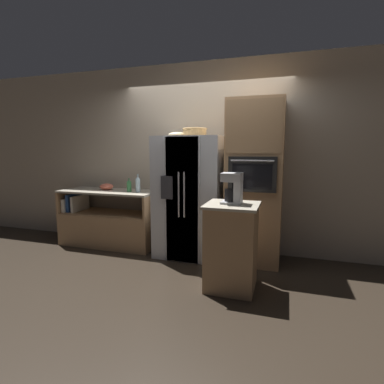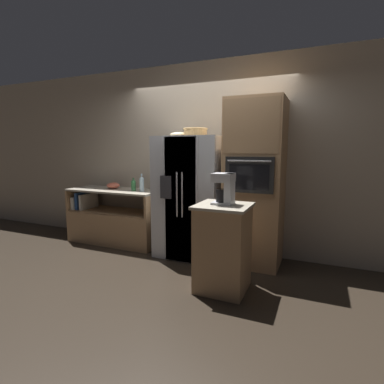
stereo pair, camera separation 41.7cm
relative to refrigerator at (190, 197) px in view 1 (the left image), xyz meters
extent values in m
plane|color=black|center=(0.11, -0.01, -0.85)|extent=(20.00, 20.00, 0.00)
cube|color=tan|center=(0.11, 0.39, 0.55)|extent=(12.00, 0.06, 2.80)
cube|color=#A87F56|center=(-1.38, 0.05, -0.60)|extent=(1.56, 0.62, 0.51)
cube|color=#A87F56|center=(-1.38, 0.05, -0.34)|extent=(1.49, 0.57, 0.02)
cube|color=#A87F56|center=(-2.14, 0.05, -0.17)|extent=(0.04, 0.62, 0.34)
cube|color=#A87F56|center=(-0.62, 0.05, -0.17)|extent=(0.04, 0.62, 0.34)
cube|color=#ADA38E|center=(-1.38, 0.05, 0.01)|extent=(1.56, 0.62, 0.03)
cube|color=silver|center=(-2.07, 0.02, -0.22)|extent=(0.05, 0.46, 0.21)
cube|color=#284C8E|center=(-2.01, 0.02, -0.19)|extent=(0.05, 0.39, 0.28)
cube|color=black|center=(-1.96, 0.02, -0.21)|extent=(0.04, 0.34, 0.23)
cube|color=silver|center=(-1.91, 0.02, -0.20)|extent=(0.04, 0.42, 0.26)
cube|color=silver|center=(0.00, 0.01, 0.00)|extent=(0.94, 0.70, 1.71)
cube|color=silver|center=(-0.01, -0.35, 0.00)|extent=(0.46, 0.02, 1.68)
cube|color=silver|center=(0.01, -0.35, 0.00)|extent=(0.46, 0.02, 1.68)
cylinder|color=#B2B2B7|center=(-0.04, -0.38, 0.09)|extent=(0.02, 0.02, 0.60)
cylinder|color=#B2B2B7|center=(0.04, -0.38, 0.09)|extent=(0.02, 0.02, 0.60)
cube|color=#2D2D33|center=(-0.21, -0.36, 0.17)|extent=(0.17, 0.01, 0.31)
cube|color=#A87F56|center=(0.90, 0.04, 0.23)|extent=(0.72, 0.64, 2.17)
cube|color=black|center=(0.90, -0.30, 0.37)|extent=(0.59, 0.04, 0.44)
cube|color=black|center=(0.90, -0.32, 0.35)|extent=(0.48, 0.01, 0.31)
cylinder|color=#B2B2B7|center=(0.90, -0.34, 0.54)|extent=(0.52, 0.02, 0.02)
cube|color=#94704C|center=(0.90, -0.28, 0.95)|extent=(0.68, 0.01, 0.65)
cube|color=#A87F56|center=(0.76, -0.87, -0.39)|extent=(0.52, 0.51, 0.92)
cube|color=#ADA38E|center=(0.76, -0.87, 0.08)|extent=(0.57, 0.56, 0.03)
cylinder|color=tan|center=(0.07, -0.01, 0.90)|extent=(0.32, 0.32, 0.10)
torus|color=tan|center=(0.07, -0.01, 0.95)|extent=(0.34, 0.34, 0.03)
ellipsoid|color=beige|center=(-0.21, 0.05, 0.89)|extent=(0.25, 0.25, 0.06)
cylinder|color=#33723F|center=(-1.01, 0.04, 0.10)|extent=(0.07, 0.07, 0.15)
cone|color=#33723F|center=(-1.01, 0.04, 0.19)|extent=(0.07, 0.07, 0.04)
cylinder|color=#33723F|center=(-1.01, 0.04, 0.22)|extent=(0.03, 0.03, 0.02)
cylinder|color=silver|center=(-0.85, 0.04, 0.13)|extent=(0.07, 0.07, 0.20)
cone|color=silver|center=(-0.85, 0.04, 0.24)|extent=(0.07, 0.07, 0.04)
cylinder|color=silver|center=(-0.85, 0.04, 0.28)|extent=(0.02, 0.02, 0.04)
ellipsoid|color=#DB664C|center=(-1.46, 0.12, 0.08)|extent=(0.21, 0.21, 0.10)
cube|color=#B2B2B7|center=(0.75, -0.84, 0.11)|extent=(0.22, 0.20, 0.02)
cylinder|color=black|center=(0.73, -0.84, 0.19)|extent=(0.12, 0.12, 0.14)
cube|color=#B2B2B7|center=(0.82, -0.84, 0.26)|extent=(0.08, 0.17, 0.33)
cube|color=#B2B2B7|center=(0.75, -0.84, 0.38)|extent=(0.22, 0.20, 0.09)
camera|label=1|loc=(1.31, -4.02, 0.69)|focal=28.00mm
camera|label=2|loc=(1.70, -3.87, 0.69)|focal=28.00mm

